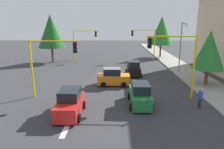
# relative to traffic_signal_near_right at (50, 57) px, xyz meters

# --- Properties ---
(ground_plane) EXTENTS (120.00, 120.00, 0.00)m
(ground_plane) POSITION_rel_traffic_signal_near_right_xyz_m (-6.00, 5.66, -3.88)
(ground_plane) COLOR #353538
(sidewalk_kerb) EXTENTS (80.00, 4.00, 0.15)m
(sidewalk_kerb) POSITION_rel_traffic_signal_near_right_xyz_m (-11.00, 16.16, -3.80)
(sidewalk_kerb) COLOR gray
(sidewalk_kerb) RESTS_ON ground
(lane_arrow_near) EXTENTS (2.40, 1.10, 1.10)m
(lane_arrow_near) POSITION_rel_traffic_signal_near_right_xyz_m (5.51, 2.66, -3.87)
(lane_arrow_near) COLOR silver
(lane_arrow_near) RESTS_ON ground
(traffic_signal_near_right) EXTENTS (0.36, 4.59, 5.47)m
(traffic_signal_near_right) POSITION_rel_traffic_signal_near_right_xyz_m (0.00, 0.00, 0.00)
(traffic_signal_near_right) COLOR yellow
(traffic_signal_near_right) RESTS_ON ground
(traffic_signal_far_left) EXTENTS (0.36, 4.59, 5.77)m
(traffic_signal_far_left) POSITION_rel_traffic_signal_near_right_xyz_m (-20.00, 11.38, 0.20)
(traffic_signal_far_left) COLOR yellow
(traffic_signal_far_left) RESTS_ON ground
(traffic_signal_far_right) EXTENTS (0.36, 4.59, 5.64)m
(traffic_signal_far_right) POSITION_rel_traffic_signal_near_right_xyz_m (-20.00, -0.03, 0.12)
(traffic_signal_far_right) COLOR yellow
(traffic_signal_far_right) RESTS_ON ground
(traffic_signal_near_left) EXTENTS (0.36, 4.59, 5.89)m
(traffic_signal_near_left) POSITION_rel_traffic_signal_near_right_xyz_m (0.00, 11.39, 0.28)
(traffic_signal_near_left) COLOR yellow
(traffic_signal_near_left) RESTS_ON ground
(street_lamp_curbside) EXTENTS (2.15, 0.28, 7.00)m
(street_lamp_curbside) POSITION_rel_traffic_signal_near_right_xyz_m (-9.61, 14.86, 0.47)
(street_lamp_curbside) COLOR slate
(street_lamp_curbside) RESTS_ON ground
(tree_opposite_side) EXTENTS (4.57, 4.57, 8.37)m
(tree_opposite_side) POSITION_rel_traffic_signal_near_right_xyz_m (-18.00, -5.34, 1.62)
(tree_opposite_side) COLOR brown
(tree_opposite_side) RESTS_ON ground
(tree_roadside_near) EXTENTS (3.39, 3.39, 6.16)m
(tree_roadside_near) POSITION_rel_traffic_signal_near_right_xyz_m (-4.00, 16.16, 0.14)
(tree_roadside_near) COLOR brown
(tree_roadside_near) RESTS_ON ground
(tree_roadside_far) EXTENTS (4.48, 4.48, 8.20)m
(tree_roadside_far) POSITION_rel_traffic_signal_near_right_xyz_m (-24.00, 15.16, 1.51)
(tree_roadside_far) COLOR brown
(tree_roadside_far) RESTS_ON ground
(car_red) EXTENTS (4.10, 2.00, 1.98)m
(car_red) POSITION_rel_traffic_signal_near_right_xyz_m (3.85, 2.47, -2.98)
(car_red) COLOR red
(car_red) RESTS_ON ground
(car_orange) EXTENTS (2.10, 3.60, 1.98)m
(car_orange) POSITION_rel_traffic_signal_near_right_xyz_m (-4.00, 5.72, -2.98)
(car_orange) COLOR orange
(car_orange) RESTS_ON ground
(car_black) EXTENTS (3.65, 2.01, 1.98)m
(car_black) POSITION_rel_traffic_signal_near_right_xyz_m (-8.58, 8.38, -2.98)
(car_black) COLOR black
(car_black) RESTS_ON ground
(car_green) EXTENTS (4.20, 1.93, 1.98)m
(car_green) POSITION_rel_traffic_signal_near_right_xyz_m (1.83, 8.09, -2.98)
(car_green) COLOR #1E7238
(car_green) RESTS_ON ground
(pedestrian_crossing) EXTENTS (0.40, 0.24, 1.70)m
(pedestrian_crossing) POSITION_rel_traffic_signal_near_right_xyz_m (2.45, 12.99, -2.97)
(pedestrian_crossing) COLOR #262638
(pedestrian_crossing) RESTS_ON ground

